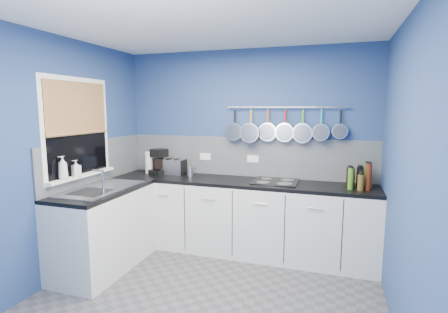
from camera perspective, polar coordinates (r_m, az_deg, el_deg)
The scene contains 44 objects.
floor at distance 3.45m, azimuth -3.37°, elevation -23.03°, with size 3.20×3.00×0.02m, color #47474C.
ceiling at distance 3.05m, azimuth -3.79°, elevation 22.10°, with size 3.20×3.00×0.02m, color white.
wall_back at distance 4.42m, azimuth 3.69°, elevation 1.27°, with size 3.20×0.02×2.50m, color navy.
wall_front at distance 1.73m, azimuth -22.71°, elevation -10.00°, with size 3.20×0.02×2.50m, color navy.
wall_left at distance 3.89m, azimuth -26.18°, elevation -0.46°, with size 0.02×3.00×2.50m, color navy.
wall_right at distance 2.84m, azimuth 28.29°, elevation -3.45°, with size 0.02×3.00×2.50m, color navy.
backsplash_back at distance 4.42m, azimuth 3.61°, elevation -0.05°, with size 3.20×0.02×0.50m, color gray.
backsplash_left at distance 4.33m, azimuth -20.37°, elevation -0.69°, with size 0.02×1.80×0.50m, color gray.
cabinet_run_back at distance 4.31m, azimuth 2.54°, elevation -10.09°, with size 3.20×0.60×0.86m, color silver.
worktop_back at distance 4.19m, azimuth 2.58°, elevation -4.23°, with size 3.20×0.60×0.04m, color black.
cabinet_run_left at distance 4.10m, azimuth -19.31°, elevation -11.50°, with size 0.60×1.20×0.86m, color silver.
worktop_left at distance 3.97m, azimuth -19.61°, elevation -5.36°, with size 0.60×1.20×0.04m, color black.
window_frame at distance 4.06m, azimuth -23.13°, elevation 4.30°, with size 0.01×1.00×1.10m, color white.
window_glass at distance 4.05m, azimuth -23.08°, elevation 4.30°, with size 0.01×0.90×1.00m, color black.
bamboo_blind at distance 4.04m, azimuth -23.17°, elevation 7.48°, with size 0.01×0.90×0.55m, color #9E6735.
window_sill at distance 4.10m, azimuth -22.48°, elevation -2.90°, with size 0.10×0.98×0.03m, color white.
sink_unit at distance 3.97m, azimuth -19.62°, elevation -5.03°, with size 0.50×0.95×0.01m, color silver.
mixer_tap at distance 3.71m, azimuth -19.45°, elevation -3.92°, with size 0.12×0.08×0.26m, color silver, non-canonical shape.
socket_left at distance 4.57m, azimuth -3.12°, elevation -0.02°, with size 0.15×0.01×0.09m, color white.
socket_right at distance 4.38m, azimuth 4.83°, elevation -0.39°, with size 0.15×0.01×0.09m, color white.
pot_rail at distance 4.24m, azimuth 10.18°, elevation 8.05°, with size 0.02×0.02×1.45m, color silver.
soap_bottle_a at distance 3.85m, azimuth -25.19°, elevation -1.69°, with size 0.09×0.09×0.24m, color white.
soap_bottle_b at distance 3.99m, azimuth -23.36°, elevation -1.76°, with size 0.08×0.08×0.17m, color white.
paper_towel at distance 4.73m, azimuth -12.20°, elevation -0.98°, with size 0.13×0.13×0.29m, color white.
coffee_maker at distance 4.63m, azimuth -10.81°, elevation -0.84°, with size 0.19×0.21×0.33m, color black, non-canonical shape.
toaster at distance 4.61m, azimuth -8.43°, elevation -1.69°, with size 0.30×0.17×0.20m, color silver.
canister at distance 4.47m, azimuth -5.63°, elevation -2.41°, with size 0.09×0.09×0.12m, color silver.
hob at distance 4.12m, azimuth 8.52°, elevation -4.15°, with size 0.52×0.46×0.01m, color black.
pan_0 at distance 4.37m, azimuth 1.77°, elevation 5.42°, with size 0.23×0.07×0.42m, color silver, non-canonical shape.
pan_1 at distance 4.31m, azimuth 4.48°, elevation 5.25°, with size 0.25×0.11×0.44m, color silver, non-canonical shape.
pan_2 at distance 4.27m, azimuth 7.26°, elevation 5.33°, with size 0.22×0.06×0.41m, color silver, non-canonical shape.
pan_3 at distance 4.23m, azimuth 10.09°, elevation 5.24°, with size 0.23×0.07×0.42m, color silver, non-canonical shape.
pan_4 at distance 4.21m, azimuth 12.95°, elevation 5.09°, with size 0.23×0.07×0.42m, color silver, non-canonical shape.
pan_5 at distance 4.19m, azimuth 15.85°, elevation 5.21°, with size 0.20×0.10×0.39m, color silver, non-canonical shape.
pan_6 at distance 4.19m, azimuth 18.76°, elevation 5.27°, with size 0.17×0.06×0.36m, color silver, non-canonical shape.
condiment_0 at distance 4.16m, azimuth 22.60°, elevation -2.80°, with size 0.06×0.06×0.26m, color #265919.
condiment_1 at distance 4.16m, azimuth 21.61°, elevation -3.09°, with size 0.07×0.07×0.22m, color black.
condiment_2 at distance 4.12m, azimuth 20.47°, elevation -3.30°, with size 0.07×0.07×0.19m, color olive.
condiment_3 at distance 4.05m, azimuth 23.04°, elevation -4.04°, with size 0.05×0.05×0.13m, color #8C5914.
condiment_4 at distance 4.03m, azimuth 21.85°, elevation -3.69°, with size 0.06×0.06×0.18m, color brown.
condiment_5 at distance 4.02m, azimuth 20.11°, elevation -3.29°, with size 0.07×0.07×0.23m, color black.
condiment_6 at distance 3.96m, azimuth 22.88°, elevation -3.14°, with size 0.06×0.06×0.29m, color #4C190C.
condiment_7 at distance 3.93m, azimuth 21.75°, elevation -4.04°, with size 0.07×0.07×0.17m, color brown.
condiment_8 at distance 3.94m, azimuth 20.29°, elevation -3.48°, with size 0.06×0.06×0.23m, color #3F721E.
Camera 1 is at (1.10, -2.74, 1.77)m, focal length 27.53 mm.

